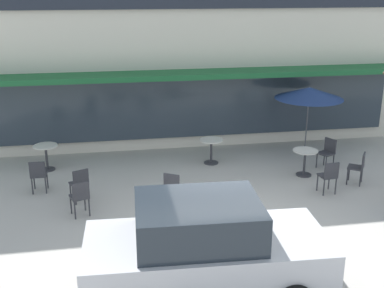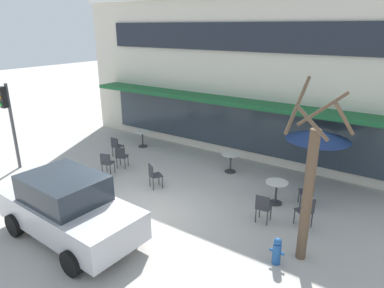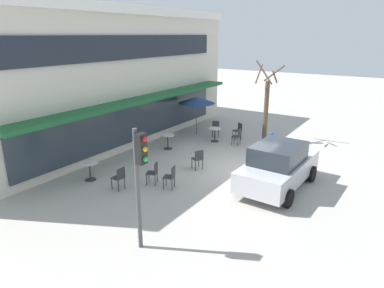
% 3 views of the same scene
% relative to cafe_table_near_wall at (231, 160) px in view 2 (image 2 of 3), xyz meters
% --- Properties ---
extents(ground_plane, '(80.00, 80.00, 0.00)m').
position_rel_cafe_table_near_wall_xyz_m(ground_plane, '(-0.53, -4.39, -0.52)').
color(ground_plane, '#ADA8A0').
extents(building_facade, '(17.26, 9.10, 6.98)m').
position_rel_cafe_table_near_wall_xyz_m(building_facade, '(-0.53, 5.58, 2.98)').
color(building_facade, beige).
rests_on(building_facade, ground).
extents(cafe_table_near_wall, '(0.70, 0.70, 0.76)m').
position_rel_cafe_table_near_wall_xyz_m(cafe_table_near_wall, '(0.00, 0.00, 0.00)').
color(cafe_table_near_wall, '#333338').
rests_on(cafe_table_near_wall, ground).
extents(cafe_table_streetside, '(0.70, 0.70, 0.76)m').
position_rel_cafe_table_near_wall_xyz_m(cafe_table_streetside, '(-4.86, 0.28, 0.00)').
color(cafe_table_streetside, '#333338').
rests_on(cafe_table_streetside, ground).
extents(cafe_table_by_tree, '(0.70, 0.70, 0.76)m').
position_rel_cafe_table_near_wall_xyz_m(cafe_table_by_tree, '(2.41, -1.40, 0.00)').
color(cafe_table_by_tree, '#333338').
rests_on(cafe_table_by_tree, ground).
extents(patio_umbrella_green_folded, '(2.10, 2.10, 2.20)m').
position_rel_cafe_table_near_wall_xyz_m(patio_umbrella_green_folded, '(3.10, 0.22, 1.51)').
color(patio_umbrella_green_folded, '#4C4C51').
rests_on(patio_umbrella_green_folded, ground).
extents(cafe_chair_0, '(0.56, 0.56, 0.89)m').
position_rel_cafe_table_near_wall_xyz_m(cafe_chair_0, '(3.61, -2.24, 0.01)').
color(cafe_chair_0, '#333338').
rests_on(cafe_chair_0, ground).
extents(cafe_chair_1, '(0.53, 0.53, 0.89)m').
position_rel_cafe_table_near_wall_xyz_m(cafe_chair_1, '(-3.79, -2.13, 0.01)').
color(cafe_chair_1, '#333338').
rests_on(cafe_chair_1, ground).
extents(cafe_chair_2, '(0.40, 0.40, 0.89)m').
position_rel_cafe_table_near_wall_xyz_m(cafe_chair_2, '(-4.87, -1.36, 0.01)').
color(cafe_chair_2, '#333338').
rests_on(cafe_chair_2, ground).
extents(cafe_chair_3, '(0.54, 0.54, 0.89)m').
position_rel_cafe_table_near_wall_xyz_m(cafe_chair_3, '(-1.53, -2.77, 0.01)').
color(cafe_chair_3, '#333338').
rests_on(cafe_chair_3, ground).
extents(cafe_chair_4, '(0.43, 0.43, 0.89)m').
position_rel_cafe_table_near_wall_xyz_m(cafe_chair_4, '(2.53, -2.71, 0.01)').
color(cafe_chair_4, '#333338').
rests_on(cafe_chair_4, ground).
extents(cafe_chair_5, '(0.54, 0.54, 0.89)m').
position_rel_cafe_table_near_wall_xyz_m(cafe_chair_5, '(3.30, -0.96, 0.01)').
color(cafe_chair_5, '#333338').
rests_on(cafe_chair_5, ground).
extents(cafe_chair_6, '(0.51, 0.51, 0.89)m').
position_rel_cafe_table_near_wall_xyz_m(cafe_chair_6, '(-3.74, -2.93, 0.01)').
color(cafe_chair_6, '#333338').
rests_on(cafe_chair_6, ground).
extents(parked_sedan, '(4.28, 2.16, 1.76)m').
position_rel_cafe_table_near_wall_xyz_m(parked_sedan, '(-1.46, -6.29, 0.36)').
color(parked_sedan, '#B7B7BC').
rests_on(parked_sedan, ground).
extents(street_tree, '(1.28, 1.28, 4.36)m').
position_rel_cafe_table_near_wall_xyz_m(street_tree, '(3.96, -3.64, 1.44)').
color(street_tree, brown).
rests_on(street_tree, ground).
extents(traffic_light_pole, '(0.26, 0.44, 3.40)m').
position_rel_cafe_table_near_wall_xyz_m(traffic_light_pole, '(-7.24, -4.54, 1.78)').
color(traffic_light_pole, '#47474C').
rests_on(traffic_light_pole, ground).
extents(fire_hydrant, '(0.36, 0.20, 0.71)m').
position_rel_cafe_table_near_wall_xyz_m(fire_hydrant, '(3.55, -4.21, -0.16)').
color(fire_hydrant, '#1E4C8C').
rests_on(fire_hydrant, ground).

